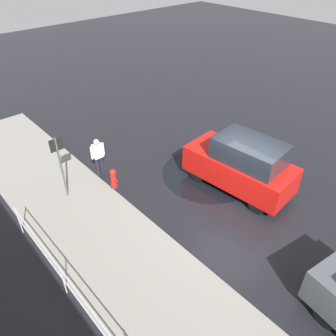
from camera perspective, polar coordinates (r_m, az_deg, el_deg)
ground_plane at (r=11.62m, az=11.59°, el=-6.69°), size 60.00×60.00×0.00m
kerb_strip at (r=9.52m, az=-5.11°, el=-18.20°), size 24.00×3.20×0.04m
moving_hatchback at (r=11.90m, az=12.69°, el=0.61°), size 4.03×2.03×2.06m
fire_hydrant at (r=12.14m, az=-9.49°, el=-1.81°), size 0.42×0.31×0.80m
pedestrian at (r=12.53m, az=-12.09°, el=2.29°), size 0.25×0.57×1.62m
metal_railing at (r=8.21m, az=-13.07°, el=-23.82°), size 8.67×0.04×1.05m
sign_post at (r=11.46m, az=-18.36°, el=1.41°), size 0.07×0.44×2.40m
puddle_patch at (r=12.99m, az=7.04°, el=-0.92°), size 3.65×3.65×0.01m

